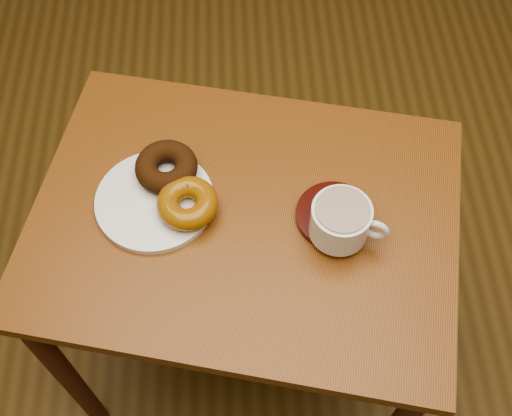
{
  "coord_description": "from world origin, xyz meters",
  "views": [
    {
      "loc": [
        -0.24,
        -0.34,
        1.62
      ],
      "look_at": [
        -0.21,
        0.22,
        0.7
      ],
      "focal_mm": 45.0,
      "sensor_mm": 36.0,
      "label": 1
    }
  ],
  "objects_px": {
    "donut_plate": "(155,201)",
    "saucer": "(334,216)",
    "cafe_table": "(245,245)",
    "coffee_cup": "(341,220)"
  },
  "relations": [
    {
      "from": "donut_plate",
      "to": "saucer",
      "type": "xyz_separation_m",
      "value": [
        0.31,
        -0.04,
        0.0
      ]
    },
    {
      "from": "donut_plate",
      "to": "saucer",
      "type": "bearing_deg",
      "value": -8.2
    },
    {
      "from": "donut_plate",
      "to": "coffee_cup",
      "type": "xyz_separation_m",
      "value": [
        0.31,
        -0.08,
        0.04
      ]
    },
    {
      "from": "donut_plate",
      "to": "saucer",
      "type": "relative_size",
      "value": 1.56
    },
    {
      "from": "saucer",
      "to": "cafe_table",
      "type": "bearing_deg",
      "value": 175.17
    },
    {
      "from": "cafe_table",
      "to": "saucer",
      "type": "distance_m",
      "value": 0.19
    },
    {
      "from": "cafe_table",
      "to": "coffee_cup",
      "type": "xyz_separation_m",
      "value": [
        0.16,
        -0.05,
        0.16
      ]
    },
    {
      "from": "cafe_table",
      "to": "donut_plate",
      "type": "relative_size",
      "value": 4.06
    },
    {
      "from": "cafe_table",
      "to": "saucer",
      "type": "height_order",
      "value": "saucer"
    },
    {
      "from": "donut_plate",
      "to": "saucer",
      "type": "height_order",
      "value": "saucer"
    }
  ]
}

